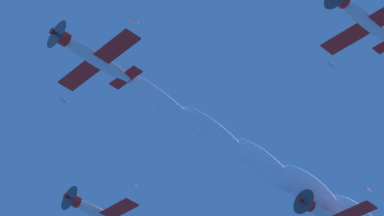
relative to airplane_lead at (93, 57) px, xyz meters
name	(u,v)px	position (x,y,z in m)	size (l,w,h in m)	color
airplane_lead	(93,57)	(0.00, 0.00, 0.00)	(7.73, 7.48, 3.27)	silver
airplane_left_wingman	(365,20)	(-4.11, -20.86, 1.30)	(7.69, 7.51, 3.21)	silver
airplane_right_wingman	(99,214)	(19.12, -0.45, 1.61)	(7.67, 7.52, 3.16)	silver
smoke_trail_lead	(331,208)	(18.04, -22.28, 2.84)	(26.68, 31.99, 6.54)	white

